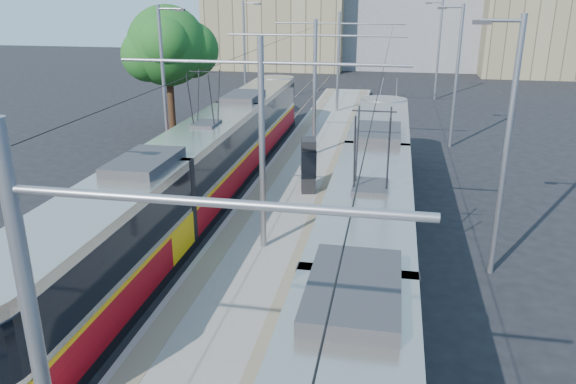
# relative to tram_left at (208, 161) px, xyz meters

# --- Properties ---
(platform) EXTENTS (4.00, 50.00, 0.30)m
(platform) POSITION_rel_tram_left_xyz_m (3.60, 4.03, -1.56)
(platform) COLOR gray
(platform) RESTS_ON ground
(tactile_strip_left) EXTENTS (0.70, 50.00, 0.01)m
(tactile_strip_left) POSITION_rel_tram_left_xyz_m (2.15, 4.03, -1.40)
(tactile_strip_left) COLOR gray
(tactile_strip_left) RESTS_ON platform
(tactile_strip_right) EXTENTS (0.70, 50.00, 0.01)m
(tactile_strip_right) POSITION_rel_tram_left_xyz_m (5.05, 4.03, -1.40)
(tactile_strip_right) COLOR gray
(tactile_strip_right) RESTS_ON platform
(rails) EXTENTS (8.71, 70.00, 0.03)m
(rails) POSITION_rel_tram_left_xyz_m (3.60, 4.03, -1.69)
(rails) COLOR gray
(rails) RESTS_ON ground
(tram_left) EXTENTS (2.43, 30.51, 5.50)m
(tram_left) POSITION_rel_tram_left_xyz_m (0.00, 0.00, 0.00)
(tram_left) COLOR black
(tram_left) RESTS_ON ground
(tram_right) EXTENTS (2.43, 30.76, 5.50)m
(tram_right) POSITION_rel_tram_left_xyz_m (7.20, -6.88, 0.15)
(tram_right) COLOR black
(tram_right) RESTS_ON ground
(catenary) EXTENTS (9.20, 70.00, 7.00)m
(catenary) POSITION_rel_tram_left_xyz_m (3.60, 1.18, 2.82)
(catenary) COLOR gray
(catenary) RESTS_ON platform
(street_lamps) EXTENTS (15.18, 38.22, 8.00)m
(street_lamps) POSITION_rel_tram_left_xyz_m (3.60, 8.03, 2.48)
(street_lamps) COLOR gray
(street_lamps) RESTS_ON ground
(shelter) EXTENTS (0.84, 1.16, 2.33)m
(shelter) POSITION_rel_tram_left_xyz_m (4.23, 0.99, -0.18)
(shelter) COLOR black
(shelter) RESTS_ON platform
(tree) EXTENTS (5.45, 5.04, 7.91)m
(tree) POSITION_rel_tram_left_xyz_m (-5.97, 11.81, 3.64)
(tree) COLOR #382314
(tree) RESTS_ON ground
(building_left) EXTENTS (16.32, 12.24, 14.51)m
(building_left) POSITION_rel_tram_left_xyz_m (-6.40, 47.03, 5.56)
(building_left) COLOR gray
(building_left) RESTS_ON ground
(building_centre) EXTENTS (18.36, 14.28, 15.30)m
(building_centre) POSITION_rel_tram_left_xyz_m (9.60, 51.03, 5.95)
(building_centre) COLOR gray
(building_centre) RESTS_ON ground
(building_right) EXTENTS (14.28, 10.20, 10.55)m
(building_right) POSITION_rel_tram_left_xyz_m (23.60, 45.03, 3.58)
(building_right) COLOR gray
(building_right) RESTS_ON ground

